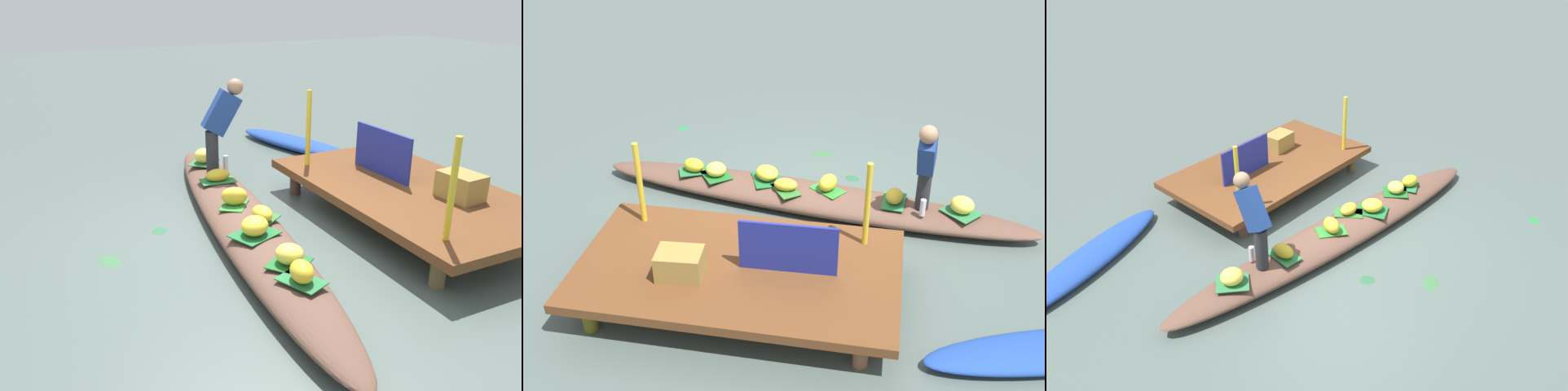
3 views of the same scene
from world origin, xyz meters
TOP-DOWN VIEW (x-y plane):
  - canal_water at (0.00, 0.00)m, footprint 40.00×40.00m
  - dock_platform at (0.45, 1.82)m, footprint 3.20×1.80m
  - vendor_boat at (0.00, 0.00)m, footprint 5.57×1.43m
  - leaf_mat_0 at (-0.22, -0.01)m, footprint 0.47×0.44m
  - banana_bunch_0 at (-0.22, -0.01)m, footprint 0.29×0.34m
  - leaf_mat_1 at (0.57, -0.13)m, footprint 0.47×0.52m
  - banana_bunch_1 at (0.57, -0.13)m, footprint 0.40×0.40m
  - leaf_mat_2 at (-1.02, 0.12)m, footprint 0.30×0.45m
  - banana_bunch_2 at (-1.02, 0.12)m, footprint 0.22×0.31m
  - leaf_mat_3 at (0.29, 0.08)m, footprint 0.43×0.47m
  - banana_bunch_3 at (0.29, 0.08)m, footprint 0.29×0.19m
  - leaf_mat_4 at (1.22, -0.11)m, footprint 0.47×0.48m
  - banana_bunch_4 at (1.22, -0.11)m, footprint 0.29×0.27m
  - leaf_mat_5 at (1.53, -0.17)m, footprint 0.44×0.37m
  - banana_bunch_5 at (1.53, -0.17)m, footprint 0.31×0.25m
  - leaf_mat_6 at (-1.79, 0.22)m, footprint 0.50×0.50m
  - banana_bunch_6 at (-1.79, 0.22)m, footprint 0.35×0.34m
  - vendor_person at (-1.33, 0.30)m, footprint 0.25×0.54m
  - water_bottle at (-1.35, 0.36)m, footprint 0.06×0.06m
  - market_banner at (-0.05, 1.82)m, footprint 0.96×0.06m
  - railing_post_west at (-0.75, 1.22)m, footprint 0.06×0.06m
  - railing_post_east at (1.65, 1.22)m, footprint 0.06×0.06m
  - produce_crate at (0.96, 2.08)m, footprint 0.46×0.35m
  - drifting_plant_0 at (2.26, -1.89)m, footprint 0.23×0.21m
  - drifting_plant_1 at (0.01, -1.42)m, footprint 0.34×0.25m
  - drifting_plant_2 at (-0.46, -0.79)m, footprint 0.26×0.25m

SIDE VIEW (x-z plane):
  - canal_water at x=0.00m, z-range 0.00..0.00m
  - drifting_plant_0 at x=2.26m, z-range 0.00..0.01m
  - drifting_plant_1 at x=0.01m, z-range 0.00..0.01m
  - drifting_plant_2 at x=-0.46m, z-range 0.00..0.01m
  - vendor_boat at x=0.00m, z-range 0.00..0.26m
  - leaf_mat_0 at x=-0.22m, z-range 0.26..0.27m
  - leaf_mat_1 at x=0.57m, z-range 0.26..0.27m
  - leaf_mat_2 at x=-1.02m, z-range 0.26..0.27m
  - leaf_mat_3 at x=0.29m, z-range 0.26..0.27m
  - leaf_mat_4 at x=1.22m, z-range 0.26..0.27m
  - leaf_mat_5 at x=1.53m, z-range 0.26..0.27m
  - leaf_mat_6 at x=-1.79m, z-range 0.26..0.27m
  - banana_bunch_3 at x=0.29m, z-range 0.26..0.41m
  - banana_bunch_2 at x=-1.02m, z-range 0.26..0.41m
  - dock_platform at x=0.45m, z-range 0.14..0.54m
  - banana_bunch_4 at x=1.22m, z-range 0.26..0.44m
  - banana_bunch_5 at x=1.53m, z-range 0.26..0.44m
  - banana_bunch_1 at x=0.57m, z-range 0.26..0.44m
  - water_bottle at x=-1.35m, z-range 0.26..0.46m
  - banana_bunch_6 at x=-1.79m, z-range 0.26..0.46m
  - banana_bunch_0 at x=-0.22m, z-range 0.26..0.46m
  - produce_crate at x=0.96m, z-range 0.40..0.67m
  - market_banner at x=-0.05m, z-range 0.40..0.94m
  - railing_post_west at x=-0.75m, z-range 0.40..1.33m
  - railing_post_east at x=1.65m, z-range 0.40..1.33m
  - vendor_person at x=-1.33m, z-range 0.35..1.53m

